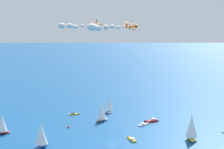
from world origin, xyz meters
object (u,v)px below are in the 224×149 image
at_px(sailboat_outer_ring_d, 41,135).
at_px(motorboat_outer_ring_e, 75,114).
at_px(biplane_wingman, 131,26).
at_px(wingwalker_lead, 97,21).
at_px(wingwalker_wingman, 132,21).
at_px(sailboat_outer_ring_c, 192,128).
at_px(motorboat_mid_cluster, 151,121).
at_px(motorboat_trailing, 132,139).
at_px(sailboat_far_port, 109,105).
at_px(sailboat_inshore, 2,124).
at_px(biplane_lead, 96,26).
at_px(motorboat_outer_ring_a, 144,124).
at_px(sailboat_ahead, 102,112).
at_px(marker_buoy, 68,127).

distance_m(sailboat_outer_ring_d, motorboat_outer_ring_e, 55.72).
bearing_deg(biplane_wingman, wingwalker_lead, 139.80).
distance_m(wingwalker_lead, wingwalker_wingman, 18.35).
distance_m(sailboat_outer_ring_c, wingwalker_wingman, 55.83).
bearing_deg(motorboat_mid_cluster, motorboat_trailing, -117.13).
bearing_deg(sailboat_far_port, wingwalker_wingman, -85.48).
relative_size(sailboat_outer_ring_d, wingwalker_lead, 8.02).
xyz_separation_m(sailboat_far_port, sailboat_outer_ring_d, (-33.85, -57.00, 0.90)).
xyz_separation_m(sailboat_far_port, sailboat_inshore, (-54.59, -36.25, 0.09)).
bearing_deg(motorboat_mid_cluster, biplane_lead, -142.03).
height_order(motorboat_mid_cluster, biplane_lead, biplane_lead).
xyz_separation_m(motorboat_mid_cluster, motorboat_outer_ring_e, (-41.11, 19.29, -0.18)).
xyz_separation_m(motorboat_trailing, sailboat_outer_ring_d, (-39.81, -5.66, 5.09)).
relative_size(motorboat_trailing, wingwalker_lead, 4.39).
bearing_deg(sailboat_outer_ring_d, motorboat_outer_ring_a, 29.99).
distance_m(biplane_lead, wingwalker_lead, 2.15).
height_order(motorboat_mid_cluster, motorboat_outer_ring_e, motorboat_mid_cluster).
bearing_deg(motorboat_trailing, sailboat_far_port, 96.63).
bearing_deg(sailboat_outer_ring_d, biplane_lead, 23.99).
height_order(sailboat_ahead, sailboat_outer_ring_c, sailboat_outer_ring_c).
bearing_deg(marker_buoy, sailboat_inshore, -167.09).
height_order(sailboat_ahead, motorboat_outer_ring_e, sailboat_ahead).
relative_size(sailboat_ahead, sailboat_outer_ring_d, 0.90).
distance_m(motorboat_trailing, marker_buoy, 36.76).
bearing_deg(sailboat_outer_ring_d, motorboat_mid_cluster, 32.30).
height_order(sailboat_outer_ring_d, marker_buoy, sailboat_outer_ring_d).
distance_m(sailboat_inshore, wingwalker_lead, 67.50).
xyz_separation_m(sailboat_far_port, motorboat_trailing, (5.97, -51.34, -4.19)).
xyz_separation_m(sailboat_far_port, wingwalker_wingman, (4.61, -58.41, 48.90)).
relative_size(sailboat_inshore, motorboat_outer_ring_a, 1.66).
xyz_separation_m(motorboat_outer_ring_a, wingwalker_lead, (-25.39, -18.32, 53.35)).
xyz_separation_m(biplane_wingman, wingwalker_wingman, (0.32, -0.29, 2.11)).
height_order(sailboat_ahead, motorboat_outer_ring_a, sailboat_ahead).
distance_m(sailboat_far_port, sailboat_outer_ring_d, 66.30).
distance_m(marker_buoy, biplane_lead, 55.84).
distance_m(motorboat_mid_cluster, biplane_lead, 64.10).
bearing_deg(sailboat_inshore, wingwalker_wingman, -20.52).
height_order(motorboat_trailing, biplane_lead, biplane_lead).
bearing_deg(sailboat_ahead, motorboat_outer_ring_a, -24.37).
relative_size(sailboat_outer_ring_d, biplane_wingman, 1.86).
distance_m(sailboat_inshore, motorboat_outer_ring_e, 47.80).
height_order(motorboat_outer_ring_a, sailboat_outer_ring_d, sailboat_outer_ring_d).
relative_size(sailboat_far_port, sailboat_ahead, 0.93).
bearing_deg(motorboat_outer_ring_e, sailboat_ahead, -46.02).
bearing_deg(sailboat_inshore, motorboat_outer_ring_a, 6.48).
height_order(motorboat_trailing, wingwalker_wingman, wingwalker_wingman).
bearing_deg(sailboat_inshore, motorboat_outer_ring_e, 44.00).
bearing_deg(motorboat_outer_ring_a, motorboat_mid_cluster, 50.36).
xyz_separation_m(motorboat_trailing, sailboat_outer_ring_c, (27.17, -2.18, 5.35)).
bearing_deg(biplane_lead, sailboat_far_port, 78.13).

